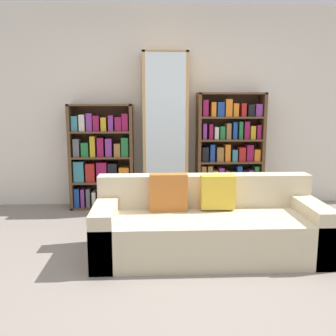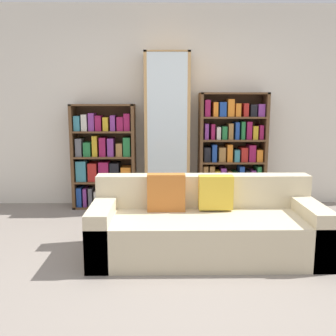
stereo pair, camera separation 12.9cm
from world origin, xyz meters
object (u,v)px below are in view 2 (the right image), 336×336
couch (205,227)px  wine_bottle (214,211)px  bookshelf_left (104,159)px  bookshelf_right (232,153)px  display_cabinet (167,132)px

couch → wine_bottle: (0.20, 0.82, -0.09)m
bookshelf_left → bookshelf_right: size_ratio=0.90×
couch → display_cabinet: (-0.34, 1.63, 0.76)m
couch → wine_bottle: bearing=76.2°
couch → bookshelf_left: bearing=125.9°
couch → display_cabinet: 1.83m
couch → wine_bottle: couch is taller
bookshelf_left → display_cabinet: (0.85, -0.02, 0.36)m
couch → display_cabinet: bearing=101.7°
bookshelf_right → wine_bottle: size_ratio=3.76×
wine_bottle → display_cabinet: bearing=123.7°
couch → bookshelf_left: bookshelf_left is taller
couch → bookshelf_right: size_ratio=1.37×
bookshelf_right → wine_bottle: 1.06m
bookshelf_left → bookshelf_right: 1.73m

